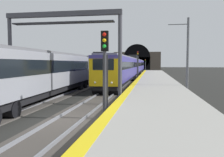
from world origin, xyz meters
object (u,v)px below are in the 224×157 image
object	(u,v)px
railway_signal_far	(145,64)
catenary_mast_near	(187,56)
railway_signal_mid	(138,63)
train_adjacent_platform	(81,69)
overhead_signal_gantry	(63,34)
train_main_approaching	(133,66)
railway_signal_near	(105,66)

from	to	relation	value
railway_signal_far	catenary_mast_near	bearing A→B (deg)	4.69
railway_signal_mid	catenary_mast_near	world-z (taller)	catenary_mast_near
train_adjacent_platform	catenary_mast_near	distance (m)	13.00
railway_signal_far	overhead_signal_gantry	bearing A→B (deg)	-3.00
train_adjacent_platform	railway_signal_far	distance (m)	64.70
railway_signal_mid	railway_signal_far	xyz separation A→B (m)	(51.33, 0.00, -0.20)
railway_signal_mid	railway_signal_far	world-z (taller)	railway_signal_mid
train_main_approaching	train_adjacent_platform	bearing A→B (deg)	-10.11
train_adjacent_platform	railway_signal_mid	xyz separation A→B (m)	(13.07, -6.22, 0.73)
railway_signal_mid	railway_signal_far	distance (m)	51.33
railway_signal_mid	catenary_mast_near	size ratio (longest dim) A/B	0.71
train_main_approaching	overhead_signal_gantry	world-z (taller)	overhead_signal_gantry
railway_signal_near	catenary_mast_near	world-z (taller)	catenary_mast_near
train_adjacent_platform	railway_signal_mid	world-z (taller)	railway_signal_mid
train_main_approaching	railway_signal_near	size ratio (longest dim) A/B	13.55
train_adjacent_platform	catenary_mast_near	xyz separation A→B (m)	(-5.02, -11.91, 1.44)
railway_signal_near	railway_signal_far	xyz separation A→B (m)	(80.25, -0.00, -0.06)
train_main_approaching	railway_signal_far	xyz separation A→B (m)	(40.17, -1.75, 0.54)
railway_signal_mid	catenary_mast_near	xyz separation A→B (m)	(-18.09, -5.69, 0.71)
train_adjacent_platform	overhead_signal_gantry	world-z (taller)	overhead_signal_gantry
overhead_signal_gantry	catenary_mast_near	distance (m)	11.77
train_main_approaching	railway_signal_mid	bearing A→B (deg)	9.24
train_main_approaching	catenary_mast_near	size ratio (longest dim) A/B	8.77
train_main_approaching	railway_signal_near	xyz separation A→B (m)	(-40.08, -1.75, 0.60)
railway_signal_near	overhead_signal_gantry	xyz separation A→B (m)	(4.27, 3.98, 2.25)
railway_signal_near	catenary_mast_near	bearing A→B (deg)	152.27
railway_signal_mid	train_adjacent_platform	bearing A→B (deg)	-25.43
railway_signal_near	railway_signal_mid	size ratio (longest dim) A/B	0.92
railway_signal_mid	overhead_signal_gantry	size ratio (longest dim) A/B	0.59
railway_signal_mid	railway_signal_far	bearing A→B (deg)	-180.00
railway_signal_mid	train_main_approaching	bearing A→B (deg)	-171.10
train_main_approaching	railway_signal_mid	distance (m)	11.32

